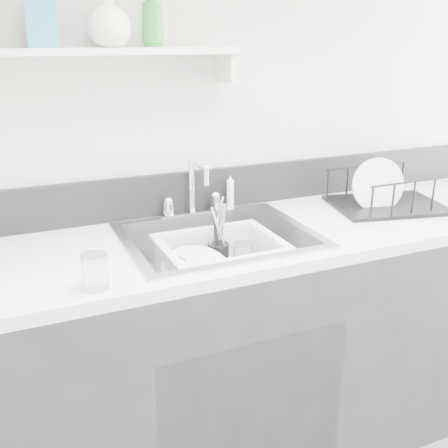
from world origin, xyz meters
name	(u,v)px	position (x,y,z in m)	size (l,w,h in m)	color
counter_run	(219,352)	(0.00, 1.19, 0.46)	(3.20, 0.62, 0.92)	#252528
backsplash	(188,192)	(0.00, 1.49, 1.00)	(3.20, 0.02, 0.16)	black
sink	(218,260)	(0.00, 1.19, 0.83)	(0.64, 0.52, 0.20)	silver
faucet	(193,200)	(0.00, 1.44, 0.98)	(0.26, 0.18, 0.23)	silver
side_sprayer	(230,192)	(0.16, 1.44, 0.99)	(0.03, 0.03, 0.14)	white
wall_shelf	(88,54)	(-0.35, 1.42, 1.51)	(1.00, 0.16, 0.12)	silver
wash_tub	(221,263)	(0.00, 1.16, 0.83)	(0.41, 0.33, 0.16)	white
plate_stack	(199,278)	(-0.09, 1.15, 0.80)	(0.28, 0.28, 0.11)	white
utensil_cup	(218,254)	(0.03, 1.26, 0.82)	(0.08, 0.08, 0.26)	black
ladle	(199,272)	(-0.08, 1.17, 0.81)	(0.29, 0.11, 0.08)	silver
tumbler_in_tub	(243,257)	(0.10, 1.21, 0.82)	(0.07, 0.07, 0.10)	white
tumbler_counter	(95,272)	(-0.46, 0.95, 0.97)	(0.07, 0.07, 0.10)	white
dish_rack	(388,189)	(0.75, 1.23, 0.99)	(0.43, 0.32, 0.15)	black
bowl_small	(240,276)	(0.06, 1.13, 0.78)	(0.11, 0.11, 0.03)	white
soap_bottle_b	(40,11)	(-0.48, 1.42, 1.64)	(0.09, 0.10, 0.21)	teal
soap_bottle_c	(109,18)	(-0.28, 1.41, 1.62)	(0.14, 0.14, 0.18)	silver
soap_bottle_d	(152,16)	(-0.14, 1.41, 1.63)	(0.07, 0.07, 0.19)	#227B27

